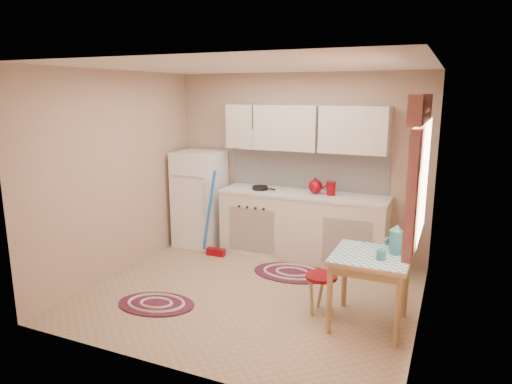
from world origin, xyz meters
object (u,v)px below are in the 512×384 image
(stool, at_px, (321,294))
(table, at_px, (369,290))
(fridge, at_px, (200,199))
(base_cabinets, at_px, (303,227))

(stool, bearing_deg, table, -5.82)
(stool, bearing_deg, fridge, 147.99)
(base_cabinets, xyz_separation_m, stool, (0.68, -1.46, -0.23))
(fridge, xyz_separation_m, base_cabinets, (1.58, 0.05, -0.26))
(table, bearing_deg, base_cabinets, 127.66)
(fridge, xyz_separation_m, stool, (2.25, -1.41, -0.49))
(base_cabinets, xyz_separation_m, table, (1.16, -1.51, -0.08))
(table, xyz_separation_m, stool, (-0.49, 0.05, -0.15))
(table, height_order, stool, table)
(fridge, bearing_deg, base_cabinets, 1.81)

